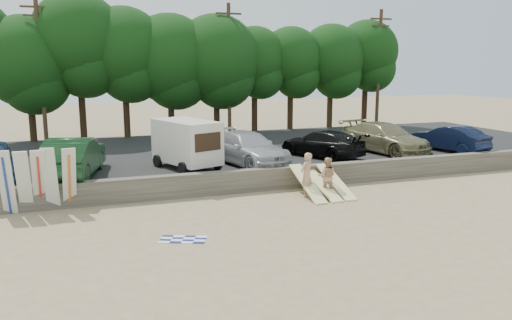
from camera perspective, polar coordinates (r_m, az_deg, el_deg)
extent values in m
plane|color=tan|center=(20.10, 4.55, -5.36)|extent=(120.00, 120.00, 0.00)
cube|color=#6B6356|center=(22.65, 1.49, -2.16)|extent=(44.00, 0.50, 1.00)
cube|color=#282828|center=(29.67, -3.69, 0.64)|extent=(44.00, 14.50, 0.70)
cylinder|color=#382616|center=(35.47, -24.24, 4.76)|extent=(0.44, 0.44, 3.44)
sphere|color=#134215|center=(35.33, -24.67, 10.18)|extent=(5.87, 5.87, 5.87)
cylinder|color=#382616|center=(35.31, -19.25, 5.86)|extent=(0.44, 0.44, 4.40)
sphere|color=#134215|center=(35.24, -19.70, 12.83)|extent=(6.11, 6.11, 6.11)
cylinder|color=#382616|center=(35.45, -14.60, 5.77)|extent=(0.44, 0.44, 3.95)
sphere|color=#134215|center=(35.35, -14.91, 12.02)|extent=(5.81, 5.81, 5.81)
cylinder|color=#382616|center=(35.86, -9.68, 5.73)|extent=(0.44, 0.44, 3.59)
sphere|color=#134215|center=(35.73, -9.86, 11.34)|extent=(6.18, 6.18, 6.18)
cylinder|color=#382616|center=(36.21, -4.52, 5.90)|extent=(0.44, 0.44, 3.59)
sphere|color=#134215|center=(36.08, -4.60, 11.47)|extent=(6.23, 6.23, 6.23)
cylinder|color=#382616|center=(37.43, -0.17, 6.12)|extent=(0.44, 0.44, 3.62)
sphere|color=#134215|center=(37.30, -0.18, 11.54)|extent=(4.66, 4.66, 4.66)
cylinder|color=#382616|center=(38.48, 3.93, 6.23)|extent=(0.44, 0.44, 3.63)
sphere|color=#134215|center=(38.36, 4.00, 11.51)|extent=(4.74, 4.74, 4.74)
cylinder|color=#382616|center=(39.94, 8.43, 6.34)|extent=(0.44, 0.44, 3.68)
sphere|color=#134215|center=(39.83, 8.58, 11.50)|extent=(5.14, 5.14, 5.14)
cylinder|color=#382616|center=(41.49, 12.30, 6.61)|extent=(0.44, 0.44, 4.02)
sphere|color=#134215|center=(41.40, 12.52, 12.04)|extent=(4.93, 4.93, 4.93)
cylinder|color=#473321|center=(33.67, -23.35, 9.30)|extent=(0.26, 0.26, 9.00)
cube|color=#473321|center=(33.84, -23.85, 15.73)|extent=(1.80, 0.12, 0.12)
cube|color=#473321|center=(33.80, -23.78, 14.89)|extent=(1.50, 0.10, 0.10)
cylinder|color=#473321|center=(35.04, -3.09, 10.18)|extent=(0.26, 0.26, 9.00)
cube|color=#473321|center=(35.20, -3.15, 16.38)|extent=(1.80, 0.12, 0.12)
cube|color=#473321|center=(35.16, -3.14, 15.57)|extent=(1.50, 0.10, 0.10)
cylinder|color=#473321|center=(40.12, 13.85, 9.97)|extent=(0.26, 0.26, 9.00)
cube|color=#473321|center=(40.26, 14.10, 15.38)|extent=(1.80, 0.12, 0.12)
cube|color=#473321|center=(40.22, 14.07, 14.67)|extent=(1.50, 0.10, 0.10)
cube|color=beige|center=(23.95, -7.95, 2.14)|extent=(2.94, 4.02, 1.99)
cube|color=black|center=(22.39, -5.51, 2.06)|extent=(1.29, 0.50, 0.82)
cylinder|color=black|center=(22.65, -8.38, -0.99)|extent=(0.37, 0.62, 0.60)
cylinder|color=black|center=(23.66, -4.43, -0.39)|extent=(0.37, 0.62, 0.60)
cylinder|color=black|center=(24.66, -11.21, -0.11)|extent=(0.37, 0.62, 0.60)
cylinder|color=black|center=(25.60, -7.46, 0.40)|extent=(0.37, 0.62, 0.60)
imported|color=#14391A|center=(23.46, -20.15, 0.33)|extent=(2.98, 5.66, 1.77)
imported|color=#AAA9AF|center=(24.87, -1.03, 1.36)|extent=(3.72, 5.92, 1.60)
imported|color=black|center=(27.12, 7.52, 1.89)|extent=(3.90, 5.34, 1.44)
imported|color=olive|center=(29.17, 14.50, 2.48)|extent=(3.52, 6.07, 1.65)
imported|color=black|center=(30.77, 21.23, 2.33)|extent=(2.63, 4.68, 1.46)
cube|color=silver|center=(20.75, -26.62, -2.35)|extent=(0.56, 0.69, 2.55)
cube|color=silver|center=(20.69, -25.01, -2.32)|extent=(0.52, 0.86, 2.49)
cube|color=silver|center=(20.73, -23.51, -2.18)|extent=(0.56, 0.89, 2.49)
cube|color=silver|center=(20.65, -22.41, -2.07)|extent=(0.57, 0.69, 2.55)
cube|color=silver|center=(20.62, -20.56, -2.02)|extent=(0.61, 0.86, 2.51)
cube|color=#FFF0A0|center=(21.58, 5.90, -2.66)|extent=(0.56, 2.82, 1.16)
cube|color=#FFF0A0|center=(21.99, 7.57, -2.85)|extent=(0.56, 2.91, 0.86)
cube|color=#FFF0A0|center=(22.26, 9.09, -2.44)|extent=(0.56, 2.85, 1.06)
imported|color=tan|center=(21.44, 5.81, -1.70)|extent=(0.84, 0.76, 1.93)
imported|color=tan|center=(21.81, 8.10, -1.87)|extent=(1.02, 0.96, 1.68)
cube|color=#217C33|center=(22.82, 5.85, -3.00)|extent=(0.46, 0.40, 0.32)
cube|color=orange|center=(22.85, 7.98, -3.16)|extent=(0.34, 0.30, 0.22)
plane|color=white|center=(16.60, -8.34, -8.96)|extent=(1.96, 1.96, 0.00)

